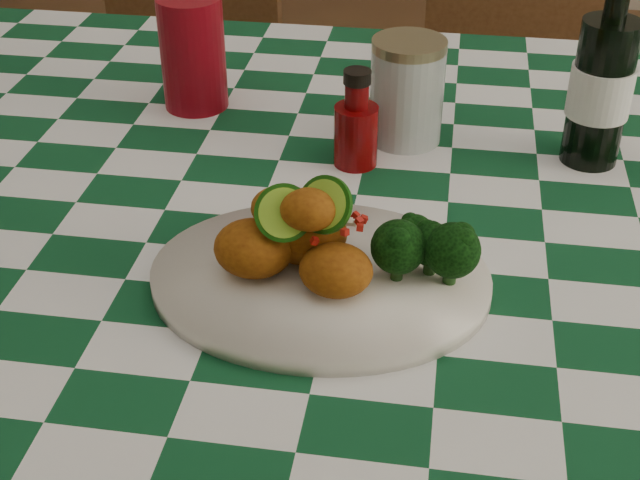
% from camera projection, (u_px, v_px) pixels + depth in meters
% --- Properties ---
extents(dining_table, '(1.66, 1.06, 0.79)m').
position_uv_depth(dining_table, '(350.00, 439.00, 1.22)').
color(dining_table, '#0D4322').
rests_on(dining_table, ground).
extents(plate, '(0.34, 0.27, 0.02)m').
position_uv_depth(plate, '(320.00, 280.00, 0.86)').
color(plate, silver).
rests_on(plate, dining_table).
extents(fried_chicken_pile, '(0.14, 0.10, 0.09)m').
position_uv_depth(fried_chicken_pile, '(310.00, 231.00, 0.83)').
color(fried_chicken_pile, '#94500E').
rests_on(fried_chicken_pile, plate).
extents(broccoli_side, '(0.08, 0.08, 0.06)m').
position_uv_depth(broccoli_side, '(426.00, 249.00, 0.83)').
color(broccoli_side, black).
rests_on(broccoli_side, plate).
extents(red_tumbler, '(0.11, 0.11, 0.15)m').
position_uv_depth(red_tumbler, '(193.00, 53.00, 1.16)').
color(red_tumbler, maroon).
rests_on(red_tumbler, dining_table).
extents(ketchup_bottle, '(0.06, 0.06, 0.12)m').
position_uv_depth(ketchup_bottle, '(356.00, 118.00, 1.03)').
color(ketchup_bottle, '#5F0406').
rests_on(ketchup_bottle, dining_table).
extents(mason_jar, '(0.11, 0.11, 0.13)m').
position_uv_depth(mason_jar, '(407.00, 91.00, 1.08)').
color(mason_jar, '#B2BCBA').
rests_on(mason_jar, dining_table).
extents(beer_bottle, '(0.09, 0.09, 0.24)m').
position_uv_depth(beer_bottle, '(605.00, 65.00, 1.01)').
color(beer_bottle, black).
rests_on(beer_bottle, dining_table).
extents(wooden_chair_left, '(0.39, 0.41, 0.82)m').
position_uv_depth(wooden_chair_left, '(178.00, 155.00, 1.87)').
color(wooden_chair_left, '#472814').
rests_on(wooden_chair_left, ground).
extents(wooden_chair_right, '(0.40, 0.42, 0.85)m').
position_uv_depth(wooden_chair_right, '(512.00, 170.00, 1.78)').
color(wooden_chair_right, '#472814').
rests_on(wooden_chair_right, ground).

